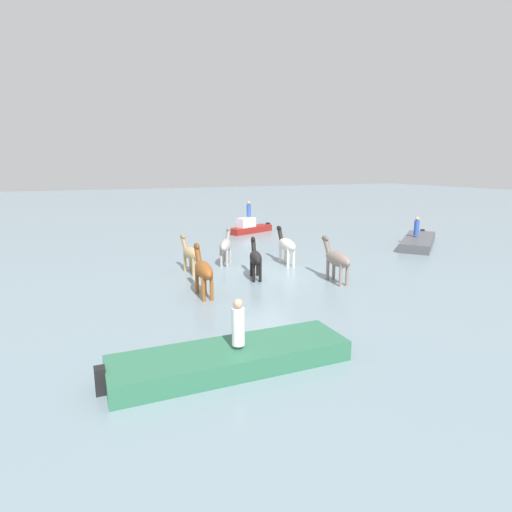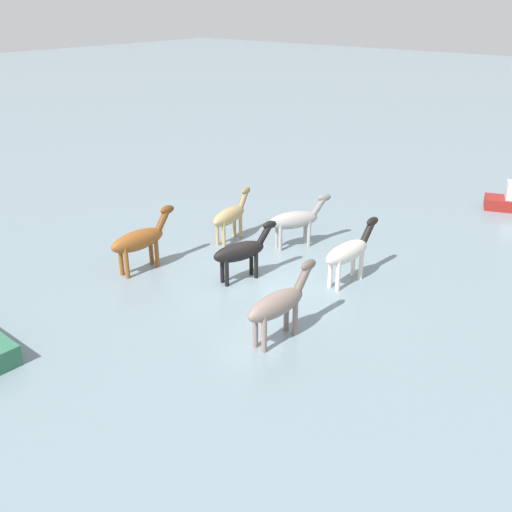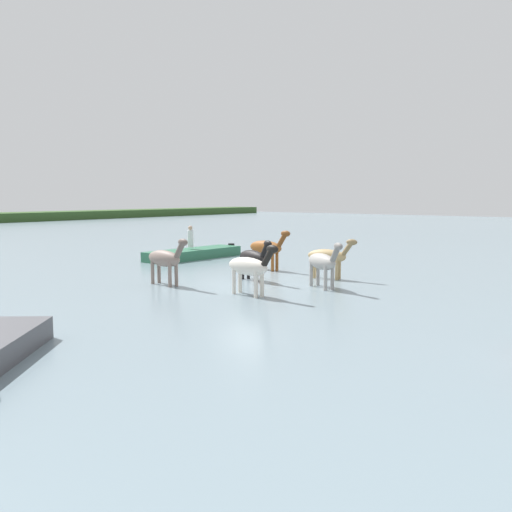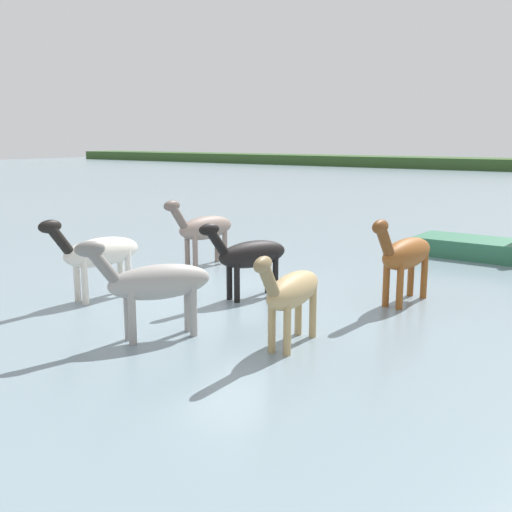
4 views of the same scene
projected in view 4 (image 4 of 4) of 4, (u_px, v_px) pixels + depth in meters
The scene contains 7 objects.
ground_plane at pixel (224, 296), 13.38m from camera, with size 156.86×156.86×0.00m, color gray.
horse_dun_straggler at pixel (250, 255), 13.03m from camera, with size 1.04×2.22×1.73m.
horse_gray_outer at pixel (291, 291), 10.00m from camera, with size 0.69×2.22×1.71m.
horse_dark_mare at pixel (204, 228), 16.28m from camera, with size 0.76×2.43×1.88m.
horse_chestnut_trailing at pixel (99, 253), 12.94m from camera, with size 0.77×2.39×1.84m.
horse_pinto_flank at pixel (405, 254), 12.60m from camera, with size 0.73×2.46×1.90m.
horse_lead at pixel (155, 283), 10.36m from camera, with size 1.46×2.20×1.81m.
Camera 4 is at (7.97, -10.24, 3.46)m, focal length 42.34 mm.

